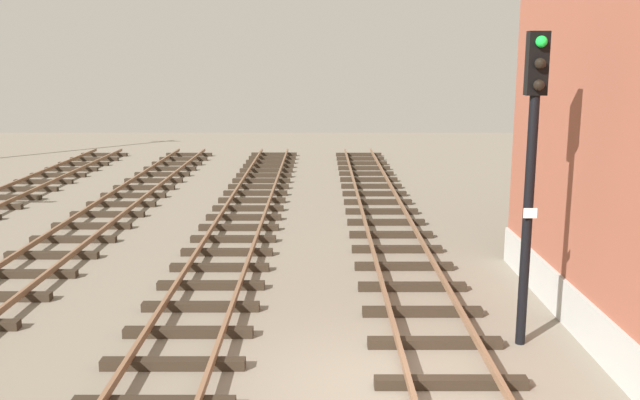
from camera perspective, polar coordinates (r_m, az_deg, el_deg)
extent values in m
plane|color=slate|center=(11.78, 4.63, -15.10)|extent=(80.00, 80.00, 0.00)
cube|color=#2D2319|center=(11.89, 10.59, -14.51)|extent=(2.50, 0.24, 0.18)
cube|color=#2D2319|center=(13.35, 9.30, -11.48)|extent=(2.50, 0.24, 0.18)
cube|color=#2D2319|center=(14.83, 8.29, -9.05)|extent=(2.50, 0.24, 0.18)
cube|color=#2D2319|center=(16.34, 7.47, -7.07)|extent=(2.50, 0.24, 0.18)
cube|color=#2D2319|center=(17.88, 6.80, -5.42)|extent=(2.50, 0.24, 0.18)
cube|color=#2D2319|center=(19.42, 6.23, -4.03)|extent=(2.50, 0.24, 0.18)
cube|color=#2D2319|center=(20.98, 5.76, -2.85)|extent=(2.50, 0.24, 0.18)
cube|color=#2D2319|center=(22.54, 5.34, -1.83)|extent=(2.50, 0.24, 0.18)
cube|color=#2D2319|center=(24.12, 4.99, -0.94)|extent=(2.50, 0.24, 0.18)
cube|color=#2D2319|center=(25.70, 4.67, -0.16)|extent=(2.50, 0.24, 0.18)
cube|color=#2D2319|center=(27.28, 4.40, 0.53)|extent=(2.50, 0.24, 0.18)
cube|color=#2D2319|center=(28.87, 4.15, 1.14)|extent=(2.50, 0.24, 0.18)
cube|color=#2D2319|center=(30.46, 3.93, 1.69)|extent=(2.50, 0.24, 0.18)
cube|color=#2D2319|center=(32.05, 3.73, 2.18)|extent=(2.50, 0.24, 0.18)
cube|color=#2D2319|center=(33.65, 3.55, 2.63)|extent=(2.50, 0.24, 0.18)
cube|color=#2D2319|center=(35.25, 3.38, 3.03)|extent=(2.50, 0.24, 0.18)
cube|color=#2D2319|center=(36.85, 3.23, 3.40)|extent=(2.50, 0.24, 0.18)
cube|color=#2D2319|center=(38.45, 3.10, 3.74)|extent=(2.50, 0.24, 0.18)
cube|color=brown|center=(11.72, 7.06, -13.94)|extent=(0.08, 56.72, 0.14)
cube|color=brown|center=(11.98, 14.11, -13.63)|extent=(0.08, 56.72, 0.14)
cube|color=#2D2319|center=(12.60, -12.05, -13.03)|extent=(2.50, 0.24, 0.18)
cube|color=#2D2319|center=(13.88, -10.84, -10.62)|extent=(2.50, 0.24, 0.18)
cube|color=#2D2319|center=(15.18, -9.85, -8.62)|extent=(2.50, 0.24, 0.18)
cube|color=#2D2319|center=(16.50, -9.02, -6.94)|extent=(2.50, 0.24, 0.18)
cube|color=#2D2319|center=(17.83, -8.33, -5.50)|extent=(2.50, 0.24, 0.18)
cube|color=#2D2319|center=(19.18, -7.73, -4.27)|extent=(2.50, 0.24, 0.18)
cube|color=#2D2319|center=(20.54, -7.22, -3.19)|extent=(2.50, 0.24, 0.18)
cube|color=#2D2319|center=(21.90, -6.77, -2.25)|extent=(2.50, 0.24, 0.18)
cube|color=#2D2319|center=(23.27, -6.37, -1.43)|extent=(2.50, 0.24, 0.18)
cube|color=#2D2319|center=(24.65, -6.02, -0.69)|extent=(2.50, 0.24, 0.18)
cube|color=#2D2319|center=(26.03, -5.70, -0.03)|extent=(2.50, 0.24, 0.18)
cube|color=#2D2319|center=(27.41, -5.42, 0.56)|extent=(2.50, 0.24, 0.18)
cube|color=#2D2319|center=(28.80, -5.16, 1.10)|extent=(2.50, 0.24, 0.18)
cube|color=#2D2319|center=(30.19, -4.93, 1.58)|extent=(2.50, 0.24, 0.18)
cube|color=#2D2319|center=(31.59, -4.71, 2.03)|extent=(2.50, 0.24, 0.18)
cube|color=#2D2319|center=(32.98, -4.52, 2.43)|extent=(2.50, 0.24, 0.18)
cube|color=#2D2319|center=(34.38, -4.34, 2.80)|extent=(2.50, 0.24, 0.18)
cube|color=#2D2319|center=(35.78, -4.18, 3.15)|extent=(2.50, 0.24, 0.18)
cube|color=#2D2319|center=(37.18, -4.02, 3.47)|extent=(2.50, 0.24, 0.18)
cube|color=#2D2319|center=(38.58, -3.88, 3.76)|extent=(2.50, 0.24, 0.18)
cube|color=brown|center=(12.08, -16.22, -13.52)|extent=(0.08, 56.72, 0.14)
cube|color=brown|center=(11.77, -9.27, -13.88)|extent=(0.08, 56.72, 0.14)
cube|color=#2D2319|center=(18.59, -23.06, -5.61)|extent=(2.50, 0.24, 0.18)
cube|color=#2D2319|center=(20.07, -21.24, -4.25)|extent=(2.50, 0.24, 0.18)
cube|color=#2D2319|center=(21.58, -19.67, -3.07)|extent=(2.50, 0.24, 0.18)
cube|color=#2D2319|center=(23.11, -18.31, -2.04)|extent=(2.50, 0.24, 0.18)
cube|color=#2D2319|center=(24.66, -17.12, -1.14)|extent=(2.50, 0.24, 0.18)
cube|color=#2D2319|center=(26.22, -16.08, -0.34)|extent=(2.50, 0.24, 0.18)
cube|color=#2D2319|center=(27.80, -15.15, 0.36)|extent=(2.50, 0.24, 0.18)
cube|color=#2D2319|center=(29.39, -14.32, 0.99)|extent=(2.50, 0.24, 0.18)
cube|color=#2D2319|center=(30.98, -13.58, 1.56)|extent=(2.50, 0.24, 0.18)
cube|color=#2D2319|center=(32.58, -12.91, 2.06)|extent=(2.50, 0.24, 0.18)
cube|color=#2D2319|center=(34.19, -12.30, 2.52)|extent=(2.50, 0.24, 0.18)
cube|color=#2D2319|center=(35.80, -11.74, 2.94)|extent=(2.50, 0.24, 0.18)
cube|color=#2D2319|center=(37.42, -11.24, 3.33)|extent=(2.50, 0.24, 0.18)
cube|color=#2D2319|center=(39.04, -10.77, 3.68)|extent=(2.50, 0.24, 0.18)
cube|color=#2D2319|center=(29.02, -24.29, 0.20)|extent=(2.50, 0.24, 0.18)
cube|color=#2D2319|center=(30.57, -23.00, 0.83)|extent=(2.50, 0.24, 0.18)
cube|color=#2D2319|center=(32.14, -21.83, 1.40)|extent=(2.50, 0.24, 0.18)
cube|color=#2D2319|center=(33.72, -20.77, 1.92)|extent=(2.50, 0.24, 0.18)
cube|color=#2D2319|center=(35.31, -19.80, 2.38)|extent=(2.50, 0.24, 0.18)
cube|color=#2D2319|center=(36.91, -18.92, 2.81)|extent=(2.50, 0.24, 0.18)
cube|color=#2D2319|center=(38.53, -18.11, 3.21)|extent=(2.50, 0.24, 0.18)
cube|color=#2D2319|center=(40.15, -17.37, 3.57)|extent=(2.50, 0.24, 0.18)
cylinder|color=black|center=(13.20, 16.54, -1.88)|extent=(0.18, 0.18, 4.64)
cube|color=black|center=(12.87, 17.28, 10.65)|extent=(0.36, 0.24, 1.10)
sphere|color=#19E53F|center=(12.70, 17.62, 12.28)|extent=(0.20, 0.20, 0.20)
sphere|color=black|center=(12.70, 17.52, 10.63)|extent=(0.20, 0.20, 0.20)
sphere|color=black|center=(12.70, 17.42, 8.98)|extent=(0.20, 0.20, 0.20)
cube|color=white|center=(13.02, 16.77, -1.03)|extent=(0.24, 0.03, 0.18)
cube|color=#B2B2AD|center=(12.18, 24.54, -12.90)|extent=(0.08, 15.62, 0.90)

